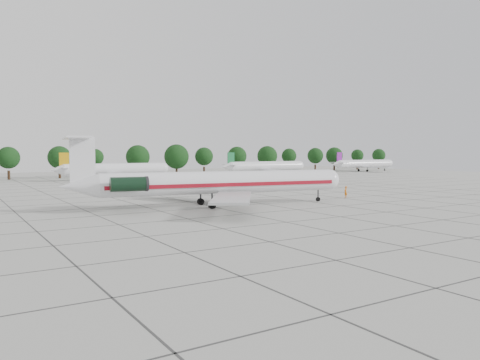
% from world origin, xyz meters
% --- Properties ---
extents(ground, '(260.00, 260.00, 0.00)m').
position_xyz_m(ground, '(0.00, 0.00, 0.00)').
color(ground, '#A9A8A2').
rests_on(ground, ground).
extents(apron_joints, '(170.00, 170.00, 0.02)m').
position_xyz_m(apron_joints, '(0.00, 15.00, 0.01)').
color(apron_joints, '#383838').
rests_on(apron_joints, ground).
extents(main_airliner, '(40.58, 31.69, 9.58)m').
position_xyz_m(main_airliner, '(-8.08, 1.20, 3.38)').
color(main_airliner, silver).
rests_on(main_airliner, ground).
extents(ground_crew, '(0.82, 0.71, 1.90)m').
position_xyz_m(ground_crew, '(17.32, 0.52, 0.95)').
color(ground_crew, '#D6640C').
rests_on(ground_crew, ground).
extents(bg_airliner_c, '(28.24, 27.20, 7.40)m').
position_xyz_m(bg_airliner_c, '(-0.46, 68.89, 2.91)').
color(bg_airliner_c, silver).
rests_on(bg_airliner_c, ground).
extents(bg_airliner_d, '(28.24, 27.20, 7.40)m').
position_xyz_m(bg_airliner_d, '(48.40, 67.39, 2.91)').
color(bg_airliner_d, silver).
rests_on(bg_airliner_d, ground).
extents(bg_airliner_e, '(28.24, 27.20, 7.40)m').
position_xyz_m(bg_airliner_e, '(97.18, 70.65, 2.91)').
color(bg_airliner_e, silver).
rests_on(bg_airliner_e, ground).
extents(tree_line, '(249.86, 8.44, 10.22)m').
position_xyz_m(tree_line, '(-11.68, 85.00, 5.98)').
color(tree_line, '#332114').
rests_on(tree_line, ground).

